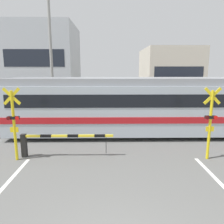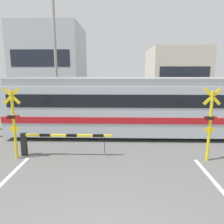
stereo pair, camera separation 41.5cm
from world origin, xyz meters
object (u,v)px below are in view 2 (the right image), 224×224
Objects in this scene: crossing_barrier_near at (48,140)px; pedestrian at (127,104)px; crossing_barrier_far at (152,112)px; crossing_signal_right at (210,121)px; commuter_train at (169,105)px; crossing_signal_left at (14,120)px.

pedestrian is (3.64, 7.85, 0.27)m from crossing_barrier_near.
crossing_signal_right reaches higher than crossing_barrier_far.
crossing_barrier_far is 6.81m from crossing_signal_right.
pedestrian is at bearing 65.14° from crossing_barrier_near.
crossing_signal_right is 1.73× the size of pedestrian.
commuter_train is 5.10m from pedestrian.
crossing_signal_right reaches higher than crossing_barrier_near.
pedestrian is (-2.89, 8.15, -0.64)m from crossing_signal_right.
crossing_barrier_far is (5.30, 6.34, 0.00)m from crossing_barrier_near.
commuter_train is 5.90× the size of crossing_signal_left.
crossing_barrier_far is at bearing 50.10° from crossing_barrier_near.
pedestrian is at bearing 109.50° from crossing_signal_right.
crossing_barrier_near and crossing_barrier_far have the same top height.
commuter_train is 5.90× the size of crossing_signal_right.
commuter_train is 4.54× the size of crossing_barrier_near.
crossing_signal_left is at bearing 180.00° from crossing_signal_right.
crossing_signal_left is (-1.23, -0.31, 0.90)m from crossing_barrier_near.
crossing_barrier_near is at bearing -150.44° from commuter_train.
crossing_signal_left reaches higher than crossing_barrier_far.
commuter_train is at bearing 102.68° from crossing_signal_right.
pedestrian reaches higher than crossing_barrier_near.
crossing_barrier_near is 8.65m from pedestrian.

